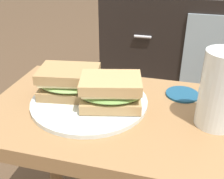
{
  "coord_description": "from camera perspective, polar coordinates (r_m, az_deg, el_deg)",
  "views": [
    {
      "loc": [
        0.13,
        -0.5,
        0.79
      ],
      "look_at": [
        0.0,
        0.0,
        0.51
      ],
      "focal_mm": 43.49,
      "sensor_mm": 36.0,
      "label": 1
    }
  ],
  "objects": [
    {
      "name": "side_table",
      "position": [
        0.66,
        -0.23,
        -10.72
      ],
      "size": [
        0.56,
        0.36,
        0.46
      ],
      "color": "olive",
      "rests_on": "ground"
    },
    {
      "name": "coaster",
      "position": [
        0.68,
        14.56,
        -0.97
      ],
      "size": [
        0.08,
        0.08,
        0.01
      ],
      "primitive_type": "cylinder",
      "color": "navy",
      "rests_on": "side_table"
    },
    {
      "name": "area_rug",
      "position": [
        1.35,
        -7.24,
        -7.39
      ],
      "size": [
        1.07,
        0.6,
        0.01
      ],
      "color": "brown",
      "rests_on": "ground"
    },
    {
      "name": "sandwich_back",
      "position": [
        0.59,
        -0.5,
        -0.36
      ],
      "size": [
        0.16,
        0.13,
        0.07
      ],
      "color": "tan",
      "rests_on": "plate"
    },
    {
      "name": "tv_cabinet",
      "position": [
        1.53,
        17.53,
        8.13
      ],
      "size": [
        0.96,
        0.46,
        0.58
      ],
      "color": "black",
      "rests_on": "ground"
    },
    {
      "name": "plate",
      "position": [
        0.63,
        -4.75,
        -2.44
      ],
      "size": [
        0.27,
        0.27,
        0.01
      ],
      "primitive_type": "cylinder",
      "color": "silver",
      "rests_on": "side_table"
    },
    {
      "name": "sandwich_front",
      "position": [
        0.64,
        -8.94,
        1.59
      ],
      "size": [
        0.16,
        0.12,
        0.07
      ],
      "color": "#9E7A4C",
      "rests_on": "plate"
    },
    {
      "name": "beer_glass",
      "position": [
        0.57,
        21.75,
        -0.25
      ],
      "size": [
        0.08,
        0.08,
        0.16
      ],
      "color": "silver",
      "rests_on": "side_table"
    }
  ]
}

